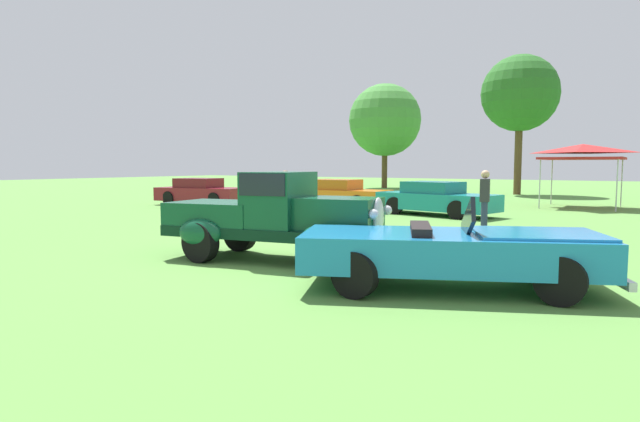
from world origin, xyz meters
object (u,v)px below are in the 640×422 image
(show_car_orange, at_px, (338,194))
(show_car_teal, at_px, (436,199))
(neighbor_convertible, at_px, (458,250))
(spectator_near_truck, at_px, (485,200))
(canopy_tent_left_field, at_px, (583,151))
(feature_pickup_truck, at_px, (276,216))
(spectator_between_cars, at_px, (285,200))
(show_car_burgundy, at_px, (201,192))

(show_car_orange, height_order, show_car_teal, same)
(neighbor_convertible, xyz_separation_m, show_car_teal, (-4.43, 10.97, 0.02))
(show_car_orange, relative_size, show_car_teal, 0.91)
(show_car_orange, height_order, spectator_near_truck, spectator_near_truck)
(spectator_near_truck, relative_size, canopy_tent_left_field, 0.54)
(feature_pickup_truck, xyz_separation_m, neighbor_convertible, (3.70, -0.46, -0.29))
(feature_pickup_truck, xyz_separation_m, spectator_near_truck, (2.24, 6.17, 0.05))
(show_car_teal, relative_size, spectator_between_cars, 2.75)
(spectator_between_cars, bearing_deg, neighbor_convertible, -31.53)
(show_car_teal, bearing_deg, canopy_tent_left_field, 58.74)
(spectator_near_truck, bearing_deg, show_car_burgundy, 166.63)
(neighbor_convertible, relative_size, show_car_teal, 1.01)
(neighbor_convertible, relative_size, show_car_orange, 1.11)
(show_car_orange, height_order, spectator_between_cars, spectator_between_cars)
(neighbor_convertible, bearing_deg, spectator_between_cars, 148.47)
(neighbor_convertible, xyz_separation_m, show_car_orange, (-8.90, 11.55, 0.02))
(spectator_near_truck, height_order, canopy_tent_left_field, canopy_tent_left_field)
(spectator_between_cars, relative_size, canopy_tent_left_field, 0.54)
(neighbor_convertible, bearing_deg, spectator_near_truck, 102.41)
(neighbor_convertible, height_order, spectator_near_truck, spectator_near_truck)
(feature_pickup_truck, bearing_deg, neighbor_convertible, -7.01)
(feature_pickup_truck, height_order, spectator_near_truck, feature_pickup_truck)
(show_car_orange, bearing_deg, neighbor_convertible, -52.40)
(show_car_burgundy, xyz_separation_m, show_car_teal, (10.76, 1.08, 0.00))
(show_car_burgundy, xyz_separation_m, spectator_between_cars, (9.48, -6.38, 0.31))
(show_car_orange, distance_m, spectator_between_cars, 8.66)
(canopy_tent_left_field, bearing_deg, show_car_burgundy, -152.47)
(show_car_orange, bearing_deg, show_car_teal, -7.43)
(show_car_orange, bearing_deg, show_car_burgundy, -165.22)
(show_car_teal, bearing_deg, show_car_orange, 172.57)
(spectator_near_truck, bearing_deg, show_car_teal, 124.41)
(feature_pickup_truck, bearing_deg, spectator_between_cars, 123.44)
(neighbor_convertible, height_order, canopy_tent_left_field, canopy_tent_left_field)
(show_car_orange, xyz_separation_m, show_car_teal, (4.46, -0.58, 0.00))
(feature_pickup_truck, bearing_deg, show_car_burgundy, 140.62)
(canopy_tent_left_field, bearing_deg, show_car_orange, -144.54)
(feature_pickup_truck, bearing_deg, show_car_orange, 115.10)
(show_car_orange, relative_size, spectator_near_truck, 2.51)
(spectator_near_truck, bearing_deg, show_car_orange, 146.48)
(feature_pickup_truck, distance_m, spectator_between_cars, 3.66)
(spectator_between_cars, bearing_deg, spectator_near_truck, 36.21)
(neighbor_convertible, bearing_deg, canopy_tent_left_field, 91.34)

